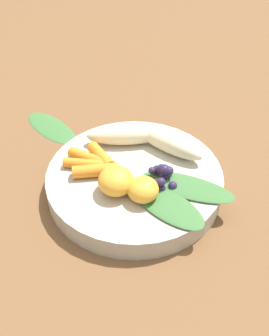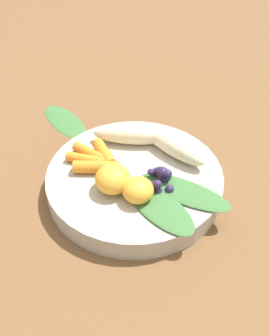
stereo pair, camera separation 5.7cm
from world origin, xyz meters
name	(u,v)px [view 1 (the left image)]	position (x,y,z in m)	size (l,w,h in m)	color
ground_plane	(134,189)	(0.00, 0.00, 0.00)	(2.40, 2.40, 0.00)	brown
bowl	(134,181)	(0.00, 0.00, 0.02)	(0.25, 0.25, 0.03)	#B2AD9E
banana_peeled_left	(125,135)	(0.04, 0.06, 0.05)	(0.11, 0.03, 0.03)	beige
banana_peeled_right	(170,143)	(0.07, 0.00, 0.05)	(0.11, 0.03, 0.03)	beige
orange_segment_near	(143,189)	(-0.03, -0.04, 0.05)	(0.04, 0.04, 0.03)	#F4A833
orange_segment_far	(116,181)	(-0.04, -0.01, 0.05)	(0.05, 0.05, 0.04)	#F4A833
carrot_front	(101,156)	(-0.01, 0.05, 0.04)	(0.02, 0.02, 0.05)	orange
carrot_mid_left	(88,158)	(-0.03, 0.06, 0.04)	(0.01, 0.01, 0.06)	orange
carrot_mid_right	(84,164)	(-0.04, 0.06, 0.04)	(0.01, 0.01, 0.06)	orange
carrot_rear	(96,171)	(-0.04, 0.04, 0.04)	(0.02, 0.02, 0.06)	orange
blueberry_pile	(163,175)	(0.02, -0.04, 0.04)	(0.04, 0.05, 0.03)	#2D234C
coconut_shred_patch	(146,178)	(0.00, -0.02, 0.03)	(0.05, 0.05, 0.00)	white
kale_leaf_left	(166,204)	(-0.02, -0.07, 0.03)	(0.12, 0.05, 0.01)	#3D7038
kale_leaf_right	(187,187)	(0.03, -0.07, 0.03)	(0.13, 0.04, 0.01)	#3D7038
kale_leaf_stray	(51,127)	(0.01, 0.20, 0.00)	(0.12, 0.05, 0.01)	#3D7038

